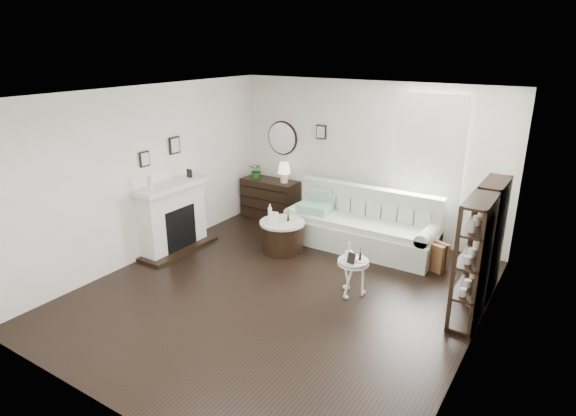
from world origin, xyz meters
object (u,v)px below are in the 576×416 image
Objects in this scene: drum_table at (282,236)px; dresser at (270,198)px; sofa at (362,228)px; pedestal_table at (353,263)px.

dresser is at bearing 131.21° from drum_table.
sofa is 3.40× the size of drum_table.
dresser is at bearing 143.96° from pedestal_table.
pedestal_table is (0.58, -1.59, 0.15)m from sofa.
pedestal_table is at bearing -69.84° from sofa.
drum_table is 1.78m from pedestal_table.
pedestal_table is at bearing -36.04° from dresser.
dresser reaches higher than pedestal_table.
pedestal_table is (1.62, -0.72, 0.21)m from drum_table.
sofa is 1.70m from pedestal_table.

